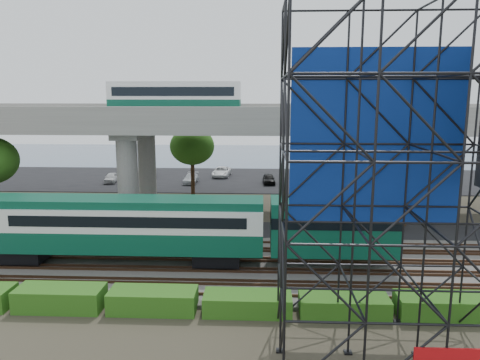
{
  "coord_description": "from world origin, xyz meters",
  "views": [
    {
      "loc": [
        1.65,
        -27.17,
        11.35
      ],
      "look_at": [
        0.13,
        6.0,
        5.17
      ],
      "focal_mm": 35.0,
      "sensor_mm": 36.0,
      "label": 1
    }
  ],
  "objects": [
    {
      "name": "scaffold_tower",
      "position": [
        7.08,
        -7.98,
        7.47
      ],
      "size": [
        9.36,
        6.36,
        15.0
      ],
      "color": "black",
      "rests_on": "ground"
    },
    {
      "name": "trees",
      "position": [
        -4.67,
        16.17,
        5.57
      ],
      "size": [
        40.94,
        16.94,
        7.69
      ],
      "color": "#382314",
      "rests_on": "ground"
    },
    {
      "name": "ground",
      "position": [
        0.0,
        0.0,
        0.0
      ],
      "size": [
        140.0,
        140.0,
        0.0
      ],
      "primitive_type": "plane",
      "color": "#474233",
      "rests_on": "ground"
    },
    {
      "name": "rail_tracks",
      "position": [
        0.0,
        2.0,
        0.28
      ],
      "size": [
        90.0,
        9.52,
        0.16
      ],
      "color": "#472D1E",
      "rests_on": "ballast_bed"
    },
    {
      "name": "ballast_bed",
      "position": [
        0.0,
        2.0,
        0.1
      ],
      "size": [
        90.0,
        12.0,
        0.2
      ],
      "primitive_type": "cube",
      "color": "slate",
      "rests_on": "ground"
    },
    {
      "name": "suv",
      "position": [
        -13.88,
        9.97,
        0.87
      ],
      "size": [
        6.01,
        3.39,
        1.58
      ],
      "primitive_type": "imported",
      "rotation": [
        0.0,
        0.0,
        1.71
      ],
      "color": "black",
      "rests_on": "service_road"
    },
    {
      "name": "harbor_water",
      "position": [
        0.0,
        56.0,
        0.01
      ],
      "size": [
        140.0,
        40.0,
        0.03
      ],
      "primitive_type": "cube",
      "color": "#465773",
      "rests_on": "ground"
    },
    {
      "name": "commuter_train",
      "position": [
        -5.58,
        2.0,
        2.88
      ],
      "size": [
        29.3,
        3.06,
        4.3
      ],
      "color": "black",
      "rests_on": "rail_tracks"
    },
    {
      "name": "overpass",
      "position": [
        -0.46,
        16.0,
        8.21
      ],
      "size": [
        80.0,
        12.0,
        12.4
      ],
      "color": "#9E9B93",
      "rests_on": "ground"
    },
    {
      "name": "service_road",
      "position": [
        0.0,
        10.5,
        0.04
      ],
      "size": [
        90.0,
        5.0,
        0.08
      ],
      "primitive_type": "cube",
      "color": "black",
      "rests_on": "ground"
    },
    {
      "name": "parking_lot",
      "position": [
        0.0,
        34.0,
        0.04
      ],
      "size": [
        90.0,
        18.0,
        0.08
      ],
      "primitive_type": "cube",
      "color": "black",
      "rests_on": "ground"
    },
    {
      "name": "parked_cars",
      "position": [
        0.63,
        33.74,
        0.69
      ],
      "size": [
        37.45,
        9.49,
        1.31
      ],
      "color": "silver",
      "rests_on": "parking_lot"
    },
    {
      "name": "hedge_strip",
      "position": [
        1.01,
        -4.3,
        0.56
      ],
      "size": [
        34.6,
        1.8,
        1.2
      ],
      "color": "#285613",
      "rests_on": "ground"
    }
  ]
}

